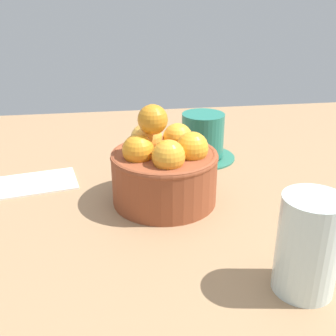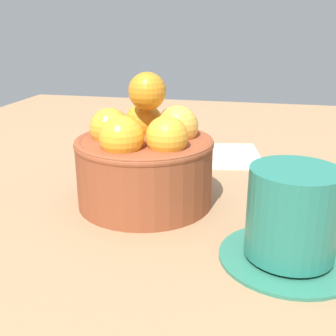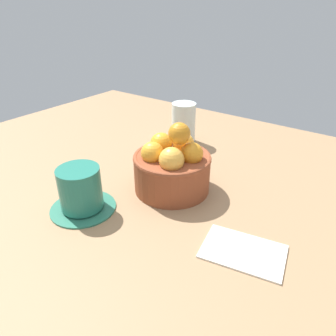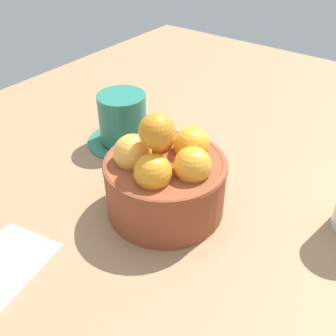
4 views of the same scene
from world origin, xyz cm
name	(u,v)px [view 2 (image 2 of 4)]	position (x,y,z in cm)	size (l,w,h in cm)	color
ground_plane	(146,217)	(0.00, 0.00, -1.88)	(128.86, 95.88, 3.76)	#997551
terracotta_bowl	(145,159)	(-0.05, 0.00, 5.07)	(14.89, 14.89, 14.17)	brown
coffee_cup	(292,220)	(8.91, 15.00, 3.71)	(11.66, 11.66, 8.15)	#2C725B
folded_napkin	(232,155)	(-19.00, 8.25, 0.30)	(12.02, 8.06, 0.60)	white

